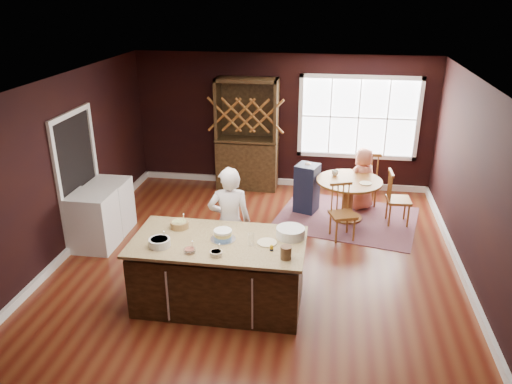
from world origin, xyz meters
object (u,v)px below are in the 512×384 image
Objects in this scene: baker at (230,222)px; washer at (94,221)px; layer_cake at (223,235)px; toddler at (308,168)px; kitchen_island at (219,273)px; seated_woman at (363,179)px; dryer at (111,206)px; hutch at (247,135)px; dining_table at (349,191)px; chair_north at (366,177)px; chair_east at (399,198)px; high_chair at (307,187)px; chair_south at (343,212)px.

baker is 1.78× the size of washer.
layer_cake is at bearing -25.80° from washer.
toddler is 0.28× the size of washer.
baker is (-0.00, 0.72, 0.38)m from kitchen_island.
baker is at bearing 14.34° from seated_woman.
washer reaches higher than dryer.
baker is at bearing -25.32° from dryer.
hutch is 2.51× the size of dryer.
dining_table is 1.25× the size of washer.
seated_woman is 1.27× the size of washer.
chair_north is 4.19× the size of toddler.
toddler is (-1.62, 0.41, 0.32)m from chair_east.
baker reaches higher than high_chair.
baker is at bearing -128.62° from dining_table.
dryer is at bearing -36.84° from baker.
kitchen_island is 8.45× the size of toddler.
kitchen_island is 2.45× the size of dryer.
washer is 1.03× the size of dryer.
layer_cake is at bearing -120.22° from dining_table.
toddler reaches higher than dryer.
toddler is at bearing 74.26° from layer_cake.
chair_north is 2.49m from hutch.
toddler is 0.29× the size of dryer.
layer_cake is 3.22m from high_chair.
kitchen_island is 0.82m from baker.
kitchen_island reaches higher than dining_table.
chair_east is 1.64m from high_chair.
layer_cake reaches higher than washer.
chair_south is (1.60, 1.36, -0.35)m from baker.
washer is (-2.29, 1.17, 0.02)m from kitchen_island.
layer_cake is 0.14× the size of hutch.
chair_north is at bearing -148.38° from seated_woman.
dryer is (-2.29, 1.08, -0.37)m from baker.
high_chair is at bearing 73.65° from layer_cake.
toddler is at bearing 73.51° from kitchen_island.
chair_north is (0.34, 0.75, 0.01)m from dining_table.
chair_south is at bearing 4.08° from dryer.
kitchen_island is at bearing 58.14° from chair_north.
chair_east is at bearing 47.49° from kitchen_island.
chair_north is 0.25m from seated_woman.
chair_east is 1.70m from toddler.
kitchen_island is 2.57m from washer.
high_chair is at bearing 72.87° from kitchen_island.
kitchen_island is at bearing -38.27° from dryer.
layer_cake reaches higher than kitchen_island.
chair_south is at bearing 71.50° from chair_north.
chair_east reaches higher than toddler.
layer_cake is at bearing -146.83° from chair_south.
baker reaches higher than dryer.
dryer is at bearing -165.25° from dining_table.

